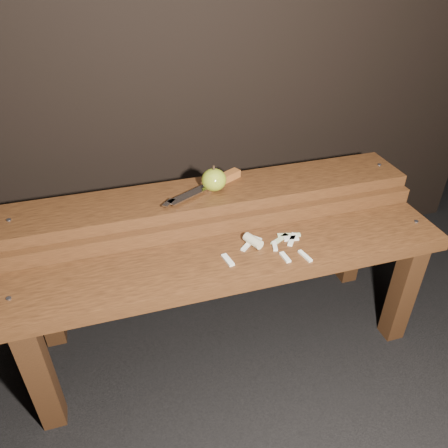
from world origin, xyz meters
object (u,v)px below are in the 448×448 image
object	(u,v)px
bench_rear_tier	(214,215)
knife	(215,183)
apple	(214,180)
bench_front_tier	(237,277)

from	to	relation	value
bench_rear_tier	knife	size ratio (longest dim) A/B	4.52
apple	bench_rear_tier	bearing A→B (deg)	-119.91
bench_front_tier	knife	bearing A→B (deg)	87.37
apple	knife	world-z (taller)	apple
bench_front_tier	bench_rear_tier	xyz separation A→B (m)	(0.00, 0.23, 0.06)
apple	bench_front_tier	bearing A→B (deg)	-90.62
bench_rear_tier	knife	bearing A→B (deg)	64.70
apple	knife	xyz separation A→B (m)	(0.01, 0.02, -0.02)
bench_front_tier	knife	distance (m)	0.30
bench_rear_tier	knife	distance (m)	0.10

